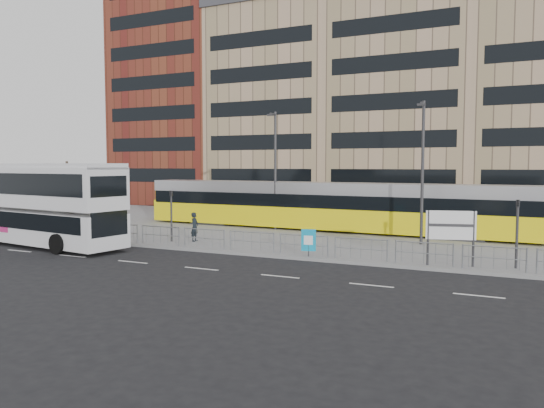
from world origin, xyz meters
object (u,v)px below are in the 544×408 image
at_px(ad_panel, 309,241).
at_px(lamp_post_east, 422,167).
at_px(pedestrian, 195,227).
at_px(traffic_light_east, 517,225).
at_px(traffic_light_west, 171,209).
at_px(tram, 325,206).
at_px(bare_tree, 69,160).
at_px(station_sign, 451,228).
at_px(lamp_post_west, 275,166).
at_px(double_decker_bus, 40,201).

distance_m(ad_panel, lamp_post_east, 8.86).
height_order(pedestrian, traffic_light_east, traffic_light_east).
distance_m(traffic_light_west, lamp_post_east, 15.12).
distance_m(tram, traffic_light_west, 11.37).
xyz_separation_m(pedestrian, traffic_light_east, (17.80, -0.98, 1.09)).
bearing_deg(tram, bare_tree, -171.04).
bearing_deg(tram, station_sign, -44.02).
xyz_separation_m(tram, traffic_light_east, (12.51, -9.65, 0.27)).
xyz_separation_m(station_sign, ad_panel, (-6.83, -0.40, -0.96)).
bearing_deg(ad_panel, lamp_post_west, 109.67).
relative_size(traffic_light_east, bare_tree, 0.45).
height_order(double_decker_bus, lamp_post_west, lamp_post_west).
distance_m(station_sign, traffic_light_east, 2.85).
bearing_deg(bare_tree, tram, 6.36).
bearing_deg(lamp_post_east, bare_tree, 176.88).
height_order(ad_panel, lamp_post_west, lamp_post_west).
relative_size(ad_panel, traffic_light_east, 0.45).
bearing_deg(ad_panel, lamp_post_east, 42.56).
bearing_deg(double_decker_bus, traffic_light_east, 15.53).
bearing_deg(pedestrian, station_sign, -103.46).
bearing_deg(traffic_light_west, ad_panel, -14.81).
height_order(station_sign, traffic_light_east, traffic_light_east).
bearing_deg(traffic_light_west, tram, 48.59).
distance_m(station_sign, bare_tree, 32.83).
distance_m(ad_panel, bare_tree, 26.55).
bearing_deg(traffic_light_east, pedestrian, -177.67).
xyz_separation_m(ad_panel, lamp_post_west, (-6.33, 9.63, 3.78)).
height_order(double_decker_bus, pedestrian, double_decker_bus).
bearing_deg(bare_tree, double_decker_bus, -50.65).
relative_size(tram, pedestrian, 16.42).
relative_size(tram, traffic_light_east, 9.35).
bearing_deg(traffic_light_west, lamp_post_east, 14.38).
height_order(tram, ad_panel, tram).
xyz_separation_m(traffic_light_west, bare_tree, (-15.40, 6.85, 3.08)).
xyz_separation_m(double_decker_bus, station_sign, (22.95, 2.80, -0.72)).
xyz_separation_m(station_sign, bare_tree, (-31.70, 7.87, 3.28)).
bearing_deg(station_sign, lamp_post_east, 96.61).
bearing_deg(lamp_post_east, traffic_light_east, -47.62).
bearing_deg(double_decker_bus, ad_panel, 16.31).
bearing_deg(traffic_light_west, traffic_light_east, -7.33).
bearing_deg(traffic_light_west, double_decker_bus, -156.37).
height_order(station_sign, pedestrian, station_sign).
xyz_separation_m(lamp_post_east, bare_tree, (-29.34, 1.60, 0.51)).
xyz_separation_m(double_decker_bus, tram, (13.20, 13.12, -0.78)).
bearing_deg(bare_tree, station_sign, -13.95).
height_order(ad_panel, traffic_light_west, traffic_light_west).
relative_size(tram, station_sign, 11.35).
relative_size(traffic_light_east, lamp_post_west, 0.37).
bearing_deg(tram, double_decker_bus, -132.56).
distance_m(lamp_post_east, bare_tree, 29.39).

